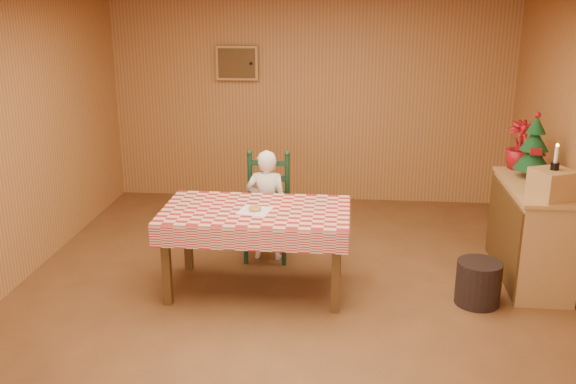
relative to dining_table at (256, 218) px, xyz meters
The scene contains 13 objects.
ground 0.79m from the dining_table, 40.64° to the right, with size 6.00×6.00×0.00m, color brown.
cabin_walls 1.21m from the dining_table, 44.62° to the left, with size 5.10×6.05×2.65m.
dining_table is the anchor object (origin of this frame).
ladder_chair 0.81m from the dining_table, 90.00° to the left, with size 0.44×0.40×1.08m.
seated_child 0.74m from the dining_table, 90.00° to the left, with size 0.41×0.27×1.12m, color white.
napkin 0.10m from the dining_table, 90.00° to the right, with size 0.26×0.26×0.00m, color white.
donut 0.12m from the dining_table, 90.00° to the right, with size 0.11×0.11×0.04m, color #C88D47.
shelf_unit 2.55m from the dining_table, 10.27° to the left, with size 0.54×1.24×0.93m.
crate 2.53m from the dining_table, ahead, with size 0.30×0.30×0.25m, color tan.
christmas_tree 2.65m from the dining_table, 15.65° to the left, with size 0.34×0.34×0.62m.
flower_arrangement 2.69m from the dining_table, 22.21° to the left, with size 0.27×0.27×0.47m, color maroon.
candle_set 2.57m from the dining_table, ahead, with size 0.07×0.07×0.22m.
storage_bin 2.01m from the dining_table, ahead, with size 0.39×0.39×0.39m, color black.
Camera 1 is at (0.51, -5.02, 2.59)m, focal length 40.00 mm.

